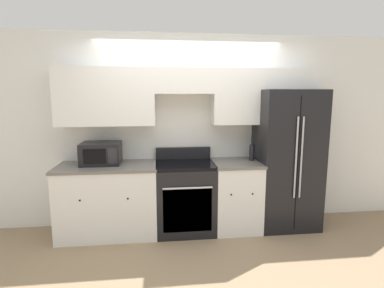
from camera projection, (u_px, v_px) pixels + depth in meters
The scene contains 8 objects.
ground_plane at pixel (195, 240), 3.73m from camera, with size 12.00×12.00×0.00m, color #937A5B.
wall_back at pixel (190, 118), 4.07m from camera, with size 8.00×0.39×2.60m.
lower_cabinets_left at pixel (109, 200), 3.84m from camera, with size 1.25×0.64×0.92m.
lower_cabinets_right at pixel (235, 195), 4.03m from camera, with size 0.63×0.64×0.92m.
oven_range at pixel (185, 197), 3.95m from camera, with size 0.75×0.65×1.08m.
refrigerator at pixel (285, 159), 4.08m from camera, with size 0.80×0.76×1.86m.
microwave at pixel (101, 153), 3.82m from camera, with size 0.49×0.39×0.28m.
bottle at pixel (252, 152), 4.03m from camera, with size 0.07×0.07×0.30m.
Camera 1 is at (-0.44, -3.46, 1.78)m, focal length 28.00 mm.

